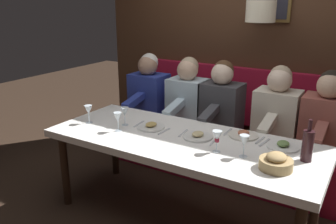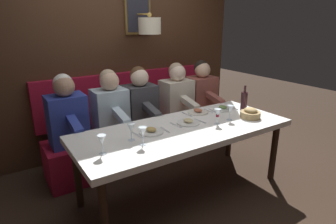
{
  "view_description": "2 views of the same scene",
  "coord_description": "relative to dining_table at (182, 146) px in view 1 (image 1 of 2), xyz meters",
  "views": [
    {
      "loc": [
        -2.31,
        -1.27,
        1.8
      ],
      "look_at": [
        0.05,
        0.17,
        0.92
      ],
      "focal_mm": 37.62,
      "sensor_mm": 36.0,
      "label": 1
    },
    {
      "loc": [
        -2.12,
        1.58,
        1.77
      ],
      "look_at": [
        0.05,
        0.17,
        0.92
      ],
      "focal_mm": 30.06,
      "sensor_mm": 36.0,
      "label": 2
    }
  ],
  "objects": [
    {
      "name": "ground_plane",
      "position": [
        0.0,
        0.0,
        -0.67
      ],
      "size": [
        12.0,
        12.0,
        0.0
      ],
      "primitive_type": "plane",
      "color": "#332319"
    },
    {
      "name": "place_setting_1",
      "position": [
        0.07,
        0.35,
        0.08
      ],
      "size": [
        0.24,
        0.32,
        0.05
      ],
      "color": "silver",
      "rests_on": "dining_table"
    },
    {
      "name": "back_wall_panel",
      "position": [
        1.46,
        -0.0,
        0.7
      ],
      "size": [
        0.59,
        3.62,
        2.9
      ],
      "color": "#422819",
      "rests_on": "ground_plane"
    },
    {
      "name": "banquette_bench",
      "position": [
        0.89,
        0.0,
        -0.45
      ],
      "size": [
        0.52,
        2.42,
        0.45
      ],
      "primitive_type": "cube",
      "color": "maroon",
      "rests_on": "ground_plane"
    },
    {
      "name": "wine_glass_1",
      "position": [
        -0.14,
        0.55,
        0.18
      ],
      "size": [
        0.07,
        0.07,
        0.16
      ],
      "color": "silver",
      "rests_on": "dining_table"
    },
    {
      "name": "place_setting_3",
      "position": [
        0.29,
        -0.41,
        0.08
      ],
      "size": [
        0.24,
        0.32,
        0.05
      ],
      "color": "silver",
      "rests_on": "dining_table"
    },
    {
      "name": "wine_glass_4",
      "position": [
        -0.11,
        0.9,
        0.18
      ],
      "size": [
        0.07,
        0.07,
        0.16
      ],
      "color": "silver",
      "rests_on": "dining_table"
    },
    {
      "name": "wine_bottle",
      "position": [
        0.08,
        -0.93,
        0.18
      ],
      "size": [
        0.08,
        0.08,
        0.3
      ],
      "color": "#33191E",
      "rests_on": "dining_table"
    },
    {
      "name": "dining_table",
      "position": [
        0.0,
        0.0,
        0.0
      ],
      "size": [
        0.9,
        2.22,
        0.74
      ],
      "color": "white",
      "rests_on": "ground_plane"
    },
    {
      "name": "diner_nearest",
      "position": [
        0.88,
        -0.94,
        0.14
      ],
      "size": [
        0.6,
        0.4,
        0.79
      ],
      "color": "#934C42",
      "rests_on": "banquette_bench"
    },
    {
      "name": "diner_middle",
      "position": [
        0.88,
        0.04,
        0.14
      ],
      "size": [
        0.6,
        0.4,
        0.79
      ],
      "color": "#3D3D42",
      "rests_on": "banquette_bench"
    },
    {
      "name": "diner_near",
      "position": [
        0.88,
        -0.52,
        0.14
      ],
      "size": [
        0.6,
        0.4,
        0.79
      ],
      "color": "beige",
      "rests_on": "banquette_bench"
    },
    {
      "name": "wine_glass_2",
      "position": [
        0.01,
        0.59,
        0.18
      ],
      "size": [
        0.07,
        0.07,
        0.16
      ],
      "color": "silver",
      "rests_on": "dining_table"
    },
    {
      "name": "wine_glass_3",
      "position": [
        -0.08,
        -0.54,
        0.18
      ],
      "size": [
        0.07,
        0.07,
        0.16
      ],
      "color": "silver",
      "rests_on": "dining_table"
    },
    {
      "name": "diner_farthest",
      "position": [
        0.88,
        0.93,
        0.14
      ],
      "size": [
        0.6,
        0.4,
        0.79
      ],
      "color": "#283893",
      "rests_on": "banquette_bench"
    },
    {
      "name": "place_setting_2",
      "position": [
        0.23,
        -0.74,
        0.08
      ],
      "size": [
        0.24,
        0.32,
        0.05
      ],
      "color": "white",
      "rests_on": "dining_table"
    },
    {
      "name": "wine_glass_0",
      "position": [
        -0.1,
        -0.34,
        0.18
      ],
      "size": [
        0.07,
        0.07,
        0.16
      ],
      "color": "silver",
      "rests_on": "dining_table"
    },
    {
      "name": "bread_bowl",
      "position": [
        -0.15,
        -0.79,
        0.12
      ],
      "size": [
        0.22,
        0.22,
        0.12
      ],
      "color": "tan",
      "rests_on": "dining_table"
    },
    {
      "name": "diner_far",
      "position": [
        0.88,
        0.43,
        0.14
      ],
      "size": [
        0.6,
        0.4,
        0.79
      ],
      "color": "silver",
      "rests_on": "banquette_bench"
    },
    {
      "name": "place_setting_0",
      "position": [
        0.07,
        -0.1,
        0.08
      ],
      "size": [
        0.24,
        0.33,
        0.05
      ],
      "color": "silver",
      "rests_on": "dining_table"
    }
  ]
}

